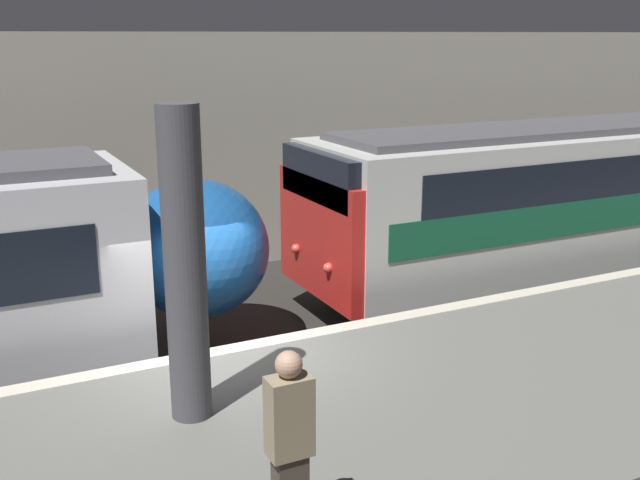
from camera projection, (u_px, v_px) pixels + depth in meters
ground_plane at (219, 414)px, 10.88m from camera, size 120.00×120.00×0.00m
platform at (288, 467)px, 8.59m from camera, size 40.00×4.96×1.06m
station_rear_barrier at (112, 162)px, 15.97m from camera, size 50.00×0.15×5.38m
support_pillar_near at (185, 267)px, 8.26m from camera, size 0.47×0.47×3.60m
person_waiting at (290, 442)px, 6.34m from camera, size 0.38×0.24×1.78m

